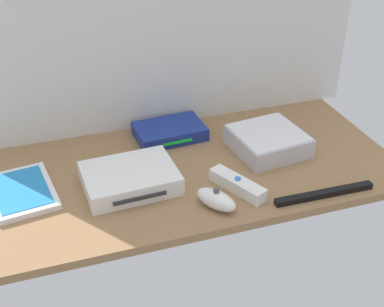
% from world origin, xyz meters
% --- Properties ---
extents(ground_plane, '(1.00, 0.48, 0.02)m').
position_xyz_m(ground_plane, '(0.00, 0.00, -0.01)').
color(ground_plane, '#936D47').
rests_on(ground_plane, ground).
extents(back_wall, '(1.10, 0.01, 0.64)m').
position_xyz_m(back_wall, '(0.00, 0.25, 0.32)').
color(back_wall, silver).
rests_on(back_wall, ground).
extents(game_console, '(0.22, 0.17, 0.04)m').
position_xyz_m(game_console, '(-0.16, -0.03, 0.02)').
color(game_console, white).
rests_on(game_console, ground_plane).
extents(mini_computer, '(0.19, 0.19, 0.05)m').
position_xyz_m(mini_computer, '(0.21, 0.02, 0.03)').
color(mini_computer, silver).
rests_on(mini_computer, ground_plane).
extents(game_case, '(0.16, 0.21, 0.02)m').
position_xyz_m(game_case, '(-0.40, 0.01, 0.01)').
color(game_case, white).
rests_on(game_case, ground_plane).
extents(network_router, '(0.19, 0.13, 0.03)m').
position_xyz_m(network_router, '(-0.01, 0.16, 0.02)').
color(network_router, navy).
rests_on(network_router, ground_plane).
extents(remote_wand, '(0.10, 0.15, 0.03)m').
position_xyz_m(remote_wand, '(0.07, -0.12, 0.02)').
color(remote_wand, white).
rests_on(remote_wand, ground_plane).
extents(remote_nunchuk, '(0.09, 0.11, 0.05)m').
position_xyz_m(remote_nunchuk, '(-0.00, -0.17, 0.02)').
color(remote_nunchuk, white).
rests_on(remote_nunchuk, ground_plane).
extents(sensor_bar, '(0.24, 0.02, 0.01)m').
position_xyz_m(sensor_bar, '(0.25, -0.21, 0.01)').
color(sensor_bar, black).
rests_on(sensor_bar, ground_plane).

